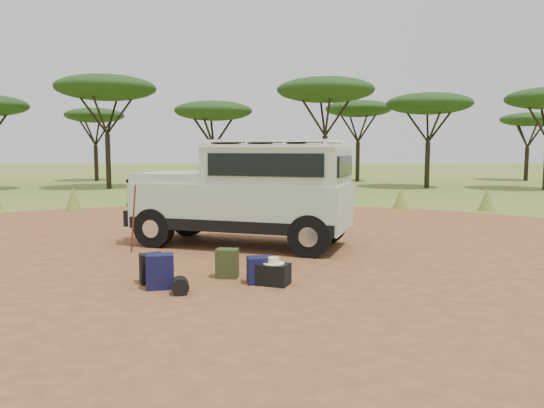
{
  "coord_description": "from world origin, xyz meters",
  "views": [
    {
      "loc": [
        1.17,
        -10.68,
        2.25
      ],
      "look_at": [
        1.17,
        1.24,
        1.0
      ],
      "focal_mm": 35.0,
      "sensor_mm": 36.0,
      "label": 1
    }
  ],
  "objects_px": {
    "duffel_navy": "(260,270)",
    "walking_staff": "(133,219)",
    "safari_vehicle": "(249,195)",
    "hard_case": "(273,274)",
    "backpack_black": "(151,269)",
    "backpack_navy": "(160,272)",
    "backpack_olive": "(227,263)"
  },
  "relations": [
    {
      "from": "safari_vehicle",
      "to": "hard_case",
      "type": "distance_m",
      "value": 3.75
    },
    {
      "from": "safari_vehicle",
      "to": "duffel_navy",
      "type": "relative_size",
      "value": 11.75
    },
    {
      "from": "walking_staff",
      "to": "duffel_navy",
      "type": "relative_size",
      "value": 3.35
    },
    {
      "from": "backpack_black",
      "to": "hard_case",
      "type": "relative_size",
      "value": 0.99
    },
    {
      "from": "backpack_navy",
      "to": "duffel_navy",
      "type": "distance_m",
      "value": 1.63
    },
    {
      "from": "walking_staff",
      "to": "hard_case",
      "type": "xyz_separation_m",
      "value": [
        2.98,
        -2.61,
        -0.57
      ]
    },
    {
      "from": "safari_vehicle",
      "to": "duffel_navy",
      "type": "distance_m",
      "value": 3.61
    },
    {
      "from": "duffel_navy",
      "to": "backpack_black",
      "type": "bearing_deg",
      "value": 168.89
    },
    {
      "from": "backpack_olive",
      "to": "hard_case",
      "type": "xyz_separation_m",
      "value": [
        0.81,
        -0.49,
        -0.08
      ]
    },
    {
      "from": "walking_staff",
      "to": "duffel_navy",
      "type": "xyz_separation_m",
      "value": [
        2.75,
        -2.51,
        -0.52
      ]
    },
    {
      "from": "safari_vehicle",
      "to": "backpack_olive",
      "type": "distance_m",
      "value": 3.23
    },
    {
      "from": "safari_vehicle",
      "to": "duffel_navy",
      "type": "xyz_separation_m",
      "value": [
        0.32,
        -3.47,
        -0.95
      ]
    },
    {
      "from": "backpack_black",
      "to": "duffel_navy",
      "type": "relative_size",
      "value": 1.12
    },
    {
      "from": "duffel_navy",
      "to": "hard_case",
      "type": "bearing_deg",
      "value": -33.86
    },
    {
      "from": "backpack_black",
      "to": "duffel_navy",
      "type": "xyz_separation_m",
      "value": [
        1.81,
        -0.01,
        -0.03
      ]
    },
    {
      "from": "hard_case",
      "to": "duffel_navy",
      "type": "bearing_deg",
      "value": 178.17
    },
    {
      "from": "safari_vehicle",
      "to": "walking_staff",
      "type": "relative_size",
      "value": 3.5
    },
    {
      "from": "backpack_black",
      "to": "duffel_navy",
      "type": "bearing_deg",
      "value": -22.82
    },
    {
      "from": "backpack_navy",
      "to": "backpack_olive",
      "type": "bearing_deg",
      "value": 25.81
    },
    {
      "from": "walking_staff",
      "to": "backpack_black",
      "type": "height_order",
      "value": "walking_staff"
    },
    {
      "from": "backpack_olive",
      "to": "hard_case",
      "type": "height_order",
      "value": "backpack_olive"
    },
    {
      "from": "backpack_navy",
      "to": "safari_vehicle",
      "type": "bearing_deg",
      "value": 62.31
    },
    {
      "from": "duffel_navy",
      "to": "safari_vehicle",
      "type": "bearing_deg",
      "value": 84.68
    },
    {
      "from": "backpack_navy",
      "to": "backpack_olive",
      "type": "height_order",
      "value": "backpack_navy"
    },
    {
      "from": "backpack_black",
      "to": "backpack_olive",
      "type": "distance_m",
      "value": 1.29
    },
    {
      "from": "duffel_navy",
      "to": "walking_staff",
      "type": "bearing_deg",
      "value": 126.93
    },
    {
      "from": "backpack_olive",
      "to": "safari_vehicle",
      "type": "bearing_deg",
      "value": 93.89
    },
    {
      "from": "safari_vehicle",
      "to": "backpack_black",
      "type": "xyz_separation_m",
      "value": [
        -1.49,
        -3.46,
        -0.93
      ]
    },
    {
      "from": "walking_staff",
      "to": "backpack_navy",
      "type": "bearing_deg",
      "value": -105.27
    },
    {
      "from": "backpack_olive",
      "to": "backpack_navy",
      "type": "bearing_deg",
      "value": -136.45
    },
    {
      "from": "backpack_black",
      "to": "backpack_olive",
      "type": "bearing_deg",
      "value": -5.61
    },
    {
      "from": "backpack_navy",
      "to": "duffel_navy",
      "type": "height_order",
      "value": "backpack_navy"
    }
  ]
}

